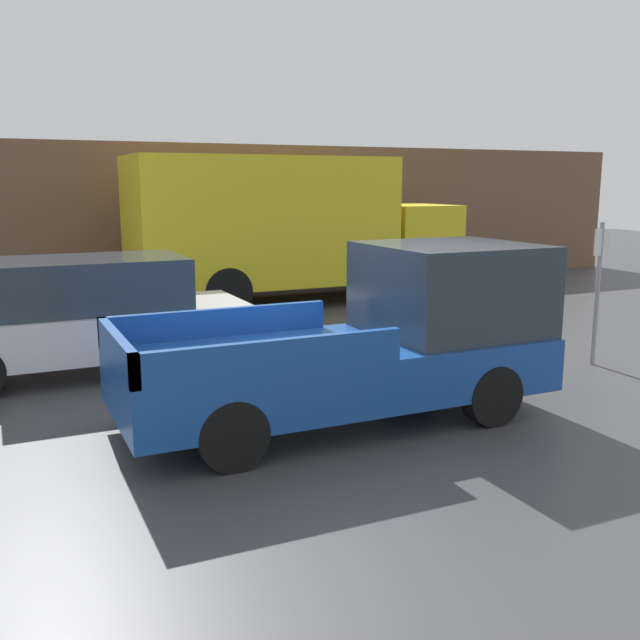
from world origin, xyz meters
name	(u,v)px	position (x,y,z in m)	size (l,w,h in m)	color
ground_plane	(382,405)	(0.00, 0.00, 0.00)	(60.00, 60.00, 0.00)	#3D3D3F
building_wall	(180,219)	(0.00, 10.22, 1.87)	(28.00, 0.15, 3.75)	brown
pickup_truck	(376,339)	(-0.28, -0.30, 0.94)	(5.08, 2.03, 2.05)	#194799
car	(88,315)	(-3.15, 3.26, 0.86)	(4.78, 1.97, 1.70)	silver
delivery_truck	(286,225)	(1.87, 7.81, 1.81)	(7.74, 2.49, 3.35)	gold
parking_sign	(598,285)	(3.99, 0.41, 1.25)	(0.30, 0.07, 2.20)	gray
newspaper_box	(223,274)	(0.97, 9.90, 0.49)	(0.45, 0.40, 0.97)	#194CB2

